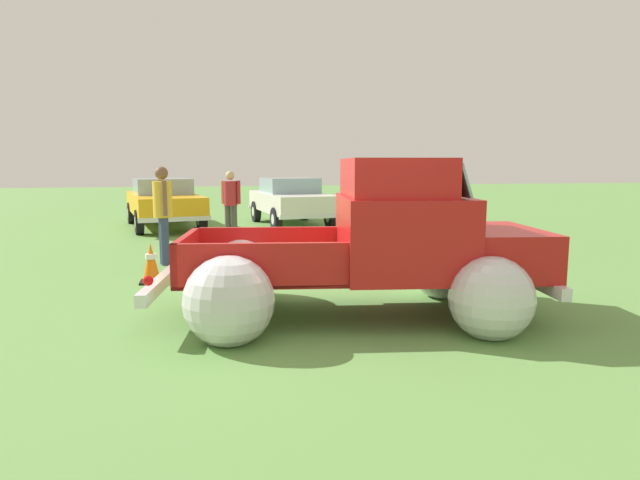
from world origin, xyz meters
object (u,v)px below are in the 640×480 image
show_car_0 (163,201)px  lane_cone_1 (151,263)px  lane_cone_0 (443,257)px  spectator_1 (163,209)px  vintage_pickup_truck (380,255)px  spectator_0 (231,200)px  show_car_1 (291,199)px  spectator_2 (416,194)px

show_car_0 → lane_cone_1: show_car_0 is taller
lane_cone_0 → spectator_1: bearing=156.9°
show_car_0 → spectator_1: bearing=-7.0°
vintage_pickup_truck → show_car_0: vintage_pickup_truck is taller
spectator_0 → spectator_1: size_ratio=0.93×
vintage_pickup_truck → spectator_0: (-1.43, 7.51, 0.20)m
show_car_0 → show_car_1: same height
spectator_2 → show_car_1: bearing=103.0°
show_car_0 → spectator_0: spectator_0 is taller
vintage_pickup_truck → spectator_1: 4.97m
vintage_pickup_truck → spectator_2: vintage_pickup_truck is taller
show_car_0 → spectator_2: size_ratio=3.04×
spectator_1 → lane_cone_1: (-0.10, -1.57, -0.73)m
lane_cone_0 → spectator_0: bearing=121.0°
spectator_1 → lane_cone_0: spectator_1 is taller
spectator_0 → vintage_pickup_truck: bearing=35.6°
lane_cone_1 → vintage_pickup_truck: bearing=-40.6°
show_car_1 → spectator_0: 3.24m
spectator_2 → lane_cone_0: size_ratio=2.54×
vintage_pickup_truck → lane_cone_0: (1.82, 2.10, -0.45)m
spectator_1 → lane_cone_1: 1.74m
show_car_0 → lane_cone_0: 9.63m
vintage_pickup_truck → spectator_2: bearing=74.2°
spectator_2 → vintage_pickup_truck: bearing=169.6°
spectator_0 → show_car_0: bearing=-121.9°
spectator_1 → spectator_2: 9.48m
spectator_1 → show_car_1: bearing=-132.4°
lane_cone_0 → show_car_1: bearing=99.3°
show_car_0 → vintage_pickup_truck: bearing=6.7°
vintage_pickup_truck → spectator_1: (-2.82, 4.08, 0.28)m
spectator_1 → lane_cone_1: bearing=73.1°
vintage_pickup_truck → show_car_0: bearing=116.1°
spectator_1 → show_car_0: bearing=-99.5°
spectator_2 → lane_cone_0: (-2.72, -7.94, -0.60)m
show_car_0 → spectator_1: (0.43, -6.20, 0.26)m
show_car_0 → spectator_0: 3.32m
spectator_1 → spectator_2: size_ratio=1.13×
show_car_0 → spectator_1: spectator_1 is taller
show_car_1 → lane_cone_0: bearing=2.4°
vintage_pickup_truck → show_car_1: size_ratio=1.12×
lane_cone_1 → spectator_1: bearing=86.5°
lane_cone_1 → show_car_0: bearing=92.4°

